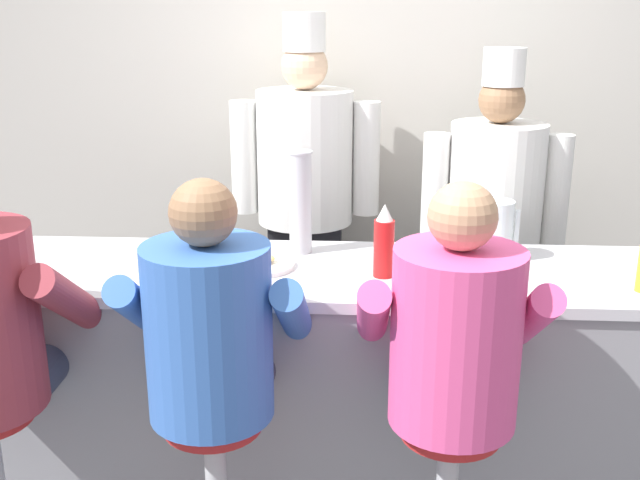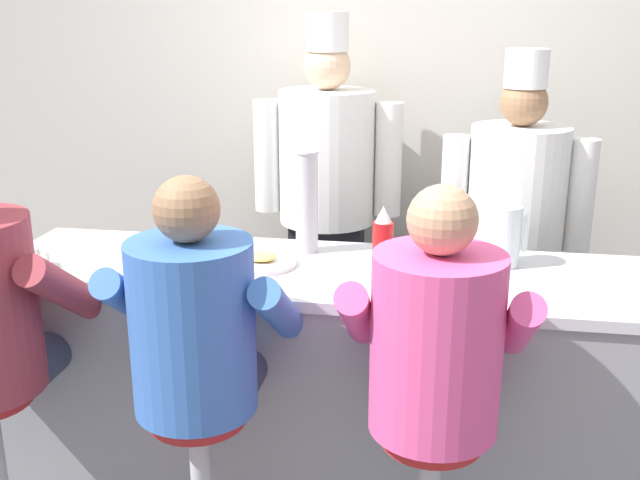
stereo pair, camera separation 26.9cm
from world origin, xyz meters
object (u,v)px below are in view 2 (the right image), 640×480
ketchup_bottle_red (383,245)px  water_pitcher_clear (502,235)px  coffee_mug_white (30,257)px  diner_seated_blue (197,336)px  breakfast_plate (261,261)px  cup_stack_steel (307,202)px  diner_seated_pink (436,353)px  cereal_bowl (218,280)px  cook_in_whites_near (327,189)px  cook_in_whites_far (514,225)px

ketchup_bottle_red → water_pitcher_clear: size_ratio=1.16×
coffee_mug_white → diner_seated_blue: diner_seated_blue is taller
breakfast_plate → cup_stack_steel: (0.14, 0.19, 0.19)m
diner_seated_pink → cereal_bowl: bearing=158.1°
diner_seated_pink → diner_seated_blue: bearing=-180.0°
coffee_mug_white → ketchup_bottle_red: bearing=4.2°
diner_seated_blue → cook_in_whites_near: (0.17, 1.54, 0.11)m
breakfast_plate → coffee_mug_white: 0.85m
diner_seated_pink → cook_in_whites_near: cook_in_whites_near is taller
diner_seated_blue → diner_seated_pink: diner_seated_pink is taller
ketchup_bottle_red → diner_seated_pink: size_ratio=0.19×
water_pitcher_clear → cup_stack_steel: bearing=176.8°
cook_in_whites_near → cup_stack_steel: bearing=-86.8°
cereal_bowl → cook_in_whites_far: 1.49m
ketchup_bottle_red → coffee_mug_white: bearing=-175.8°
breakfast_plate → coffee_mug_white: (-0.84, -0.16, 0.02)m
coffee_mug_white → cup_stack_steel: bearing=20.0°
cereal_bowl → cup_stack_steel: cup_stack_steel is taller
cup_stack_steel → cook_in_whites_far: size_ratio=0.23×
breakfast_plate → cook_in_whites_far: bearing=38.1°
ketchup_bottle_red → breakfast_plate: (-0.46, 0.07, -0.11)m
breakfast_plate → cook_in_whites_near: bearing=84.5°
coffee_mug_white → cereal_bowl: bearing=-6.7°
diner_seated_pink → water_pitcher_clear: bearing=72.3°
diner_seated_pink → cook_in_whites_near: bearing=110.1°
ketchup_bottle_red → breakfast_plate: 0.48m
diner_seated_blue → cook_in_whites_far: size_ratio=0.83×
cook_in_whites_far → cup_stack_steel: bearing=-145.6°
diner_seated_blue → cook_in_whites_far: bearing=51.4°
ketchup_bottle_red → water_pitcher_clear: ketchup_bottle_red is taller
cook_in_whites_near → cook_in_whites_far: 0.92m
cook_in_whites_far → cook_in_whites_near: bearing=166.3°
ketchup_bottle_red → cook_in_whites_near: cook_in_whites_near is taller
breakfast_plate → cook_in_whites_near: 1.00m
cereal_bowl → ketchup_bottle_red: bearing=18.5°
ketchup_bottle_red → coffee_mug_white: (-1.29, -0.09, -0.08)m
cereal_bowl → diner_seated_blue: 0.31m
cereal_bowl → cook_in_whites_far: (1.07, 1.02, -0.05)m
coffee_mug_white → diner_seated_blue: (0.77, -0.39, -0.09)m
coffee_mug_white → water_pitcher_clear: bearing=10.4°
water_pitcher_clear → diner_seated_pink: 0.75m
breakfast_plate → cook_in_whites_near: size_ratio=0.14×
breakfast_plate → cup_stack_steel: 0.30m
ketchup_bottle_red → breakfast_plate: bearing=171.6°
cup_stack_steel → diner_seated_blue: size_ratio=0.28×
water_pitcher_clear → diner_seated_blue: size_ratio=0.16×
cook_in_whites_far → diner_seated_blue: bearing=-128.6°
coffee_mug_white → cup_stack_steel: cup_stack_steel is taller
ketchup_bottle_red → water_pitcher_clear: (0.42, 0.22, -0.01)m
breakfast_plate → cereal_bowl: size_ratio=1.70×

